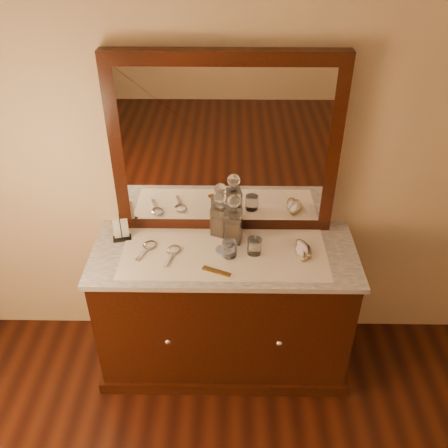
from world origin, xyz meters
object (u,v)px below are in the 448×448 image
at_px(pin_dish, 223,250).
at_px(brush_near, 301,252).
at_px(comb, 216,271).
at_px(brush_far, 304,249).
at_px(decanter_right, 233,224).
at_px(decanter_left, 220,218).
at_px(hand_mirror_outer, 148,247).
at_px(hand_mirror_inner, 173,252).
at_px(dresser_cabinet, 224,310).
at_px(mirror_frame, 225,147).
at_px(napkin_rack, 121,230).

relative_size(pin_dish, brush_near, 0.59).
relative_size(comb, brush_far, 0.92).
distance_m(decanter_right, brush_near, 0.39).
bearing_deg(brush_far, pin_dish, -179.46).
xyz_separation_m(comb, decanter_left, (0.01, 0.34, 0.10)).
height_order(decanter_left, decanter_right, decanter_right).
xyz_separation_m(pin_dish, brush_near, (0.41, -0.03, 0.01)).
relative_size(hand_mirror_outer, hand_mirror_inner, 0.99).
xyz_separation_m(dresser_cabinet, mirror_frame, (0.00, 0.25, 0.94)).
height_order(dresser_cabinet, mirror_frame, mirror_frame).
xyz_separation_m(napkin_rack, decanter_right, (0.62, -0.01, 0.06)).
distance_m(pin_dish, decanter_right, 0.15).
xyz_separation_m(napkin_rack, brush_far, (1.00, -0.11, -0.04)).
xyz_separation_m(pin_dish, comb, (-0.03, -0.17, -0.00)).
height_order(dresser_cabinet, decanter_right, decanter_right).
relative_size(decanter_left, brush_far, 1.66).
relative_size(dresser_cabinet, hand_mirror_inner, 7.22).
height_order(brush_far, hand_mirror_inner, brush_far).
distance_m(decanter_left, decanter_right, 0.10).
relative_size(decanter_right, hand_mirror_outer, 1.54).
bearing_deg(napkin_rack, comb, -27.89).
height_order(decanter_right, hand_mirror_inner, decanter_right).
xyz_separation_m(dresser_cabinet, napkin_rack, (-0.57, 0.11, 0.50)).
relative_size(brush_far, hand_mirror_outer, 0.87).
bearing_deg(mirror_frame, pin_dish, -90.94).
bearing_deg(hand_mirror_outer, comb, -27.22).
relative_size(brush_near, hand_mirror_outer, 0.76).
height_order(decanter_left, hand_mirror_outer, decanter_left).
height_order(decanter_right, hand_mirror_outer, decanter_right).
bearing_deg(pin_dish, brush_near, -3.68).
bearing_deg(comb, dresser_cabinet, 101.68).
bearing_deg(mirror_frame, brush_near, -34.30).
bearing_deg(dresser_cabinet, decanter_right, 62.82).
distance_m(napkin_rack, hand_mirror_inner, 0.33).
xyz_separation_m(napkin_rack, hand_mirror_inner, (0.30, -0.13, -0.05)).
bearing_deg(dresser_cabinet, mirror_frame, 90.00).
distance_m(dresser_cabinet, pin_dish, 0.45).
height_order(pin_dish, decanter_right, decanter_right).
height_order(dresser_cabinet, decanter_left, decanter_left).
distance_m(decanter_left, hand_mirror_outer, 0.43).
bearing_deg(napkin_rack, dresser_cabinet, -10.67).
bearing_deg(decanter_left, brush_near, -24.31).
xyz_separation_m(dresser_cabinet, hand_mirror_inner, (-0.28, -0.02, 0.45)).
bearing_deg(hand_mirror_inner, napkin_rack, 156.54).
bearing_deg(hand_mirror_inner, brush_far, 1.48).
height_order(napkin_rack, decanter_left, decanter_left).
relative_size(decanter_left, brush_near, 1.88).
bearing_deg(napkin_rack, decanter_left, 5.73).
relative_size(dresser_cabinet, comb, 9.13).
height_order(pin_dish, hand_mirror_inner, hand_mirror_inner).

